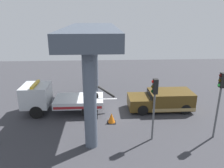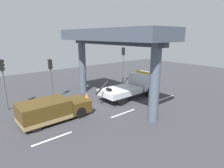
{
  "view_description": "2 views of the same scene",
  "coord_description": "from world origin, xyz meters",
  "px_view_note": "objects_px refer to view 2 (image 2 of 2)",
  "views": [
    {
      "loc": [
        0.19,
        16.06,
        7.61
      ],
      "look_at": [
        -0.74,
        -0.78,
        2.04
      ],
      "focal_mm": 34.36,
      "sensor_mm": 36.0,
      "label": 1
    },
    {
      "loc": [
        -9.94,
        -12.76,
        6.16
      ],
      "look_at": [
        0.78,
        -0.18,
        1.87
      ],
      "focal_mm": 30.17,
      "sensor_mm": 36.0,
      "label": 2
    }
  ],
  "objects_px": {
    "traffic_light_far": "(51,71)",
    "traffic_cone_orange": "(87,97)",
    "towed_van_green": "(52,110)",
    "traffic_light_mid": "(123,58)",
    "tow_truck_white": "(134,85)",
    "traffic_light_near": "(3,74)"
  },
  "relations": [
    {
      "from": "towed_van_green",
      "to": "traffic_light_mid",
      "type": "bearing_deg",
      "value": 20.85
    },
    {
      "from": "traffic_light_mid",
      "to": "traffic_light_near",
      "type": "bearing_deg",
      "value": 180.0
    },
    {
      "from": "traffic_light_near",
      "to": "traffic_light_mid",
      "type": "bearing_deg",
      "value": -0.0
    },
    {
      "from": "traffic_light_near",
      "to": "traffic_cone_orange",
      "type": "height_order",
      "value": "traffic_light_near"
    },
    {
      "from": "towed_van_green",
      "to": "traffic_cone_orange",
      "type": "distance_m",
      "value": 4.85
    },
    {
      "from": "towed_van_green",
      "to": "traffic_light_near",
      "type": "distance_m",
      "value": 5.36
    },
    {
      "from": "tow_truck_white",
      "to": "traffic_light_near",
      "type": "height_order",
      "value": "traffic_light_near"
    },
    {
      "from": "traffic_cone_orange",
      "to": "traffic_light_far",
      "type": "bearing_deg",
      "value": 136.56
    },
    {
      "from": "towed_van_green",
      "to": "traffic_cone_orange",
      "type": "bearing_deg",
      "value": 25.11
    },
    {
      "from": "traffic_light_far",
      "to": "towed_van_green",
      "type": "bearing_deg",
      "value": -114.02
    },
    {
      "from": "towed_van_green",
      "to": "traffic_light_far",
      "type": "height_order",
      "value": "traffic_light_far"
    },
    {
      "from": "towed_van_green",
      "to": "traffic_light_mid",
      "type": "xyz_separation_m",
      "value": [
        11.44,
        4.36,
        2.62
      ]
    },
    {
      "from": "traffic_light_mid",
      "to": "tow_truck_white",
      "type": "bearing_deg",
      "value": -121.1
    },
    {
      "from": "tow_truck_white",
      "to": "towed_van_green",
      "type": "bearing_deg",
      "value": 179.99
    },
    {
      "from": "towed_van_green",
      "to": "traffic_light_mid",
      "type": "distance_m",
      "value": 12.52
    },
    {
      "from": "traffic_light_far",
      "to": "traffic_cone_orange",
      "type": "relative_size",
      "value": 5.42
    },
    {
      "from": "traffic_cone_orange",
      "to": "tow_truck_white",
      "type": "bearing_deg",
      "value": -24.84
    },
    {
      "from": "towed_van_green",
      "to": "traffic_cone_orange",
      "type": "xyz_separation_m",
      "value": [
        4.38,
        2.05,
        -0.43
      ]
    },
    {
      "from": "traffic_light_far",
      "to": "traffic_cone_orange",
      "type": "distance_m",
      "value": 4.22
    },
    {
      "from": "traffic_light_near",
      "to": "traffic_light_far",
      "type": "relative_size",
      "value": 1.08
    },
    {
      "from": "traffic_light_mid",
      "to": "traffic_light_far",
      "type": "bearing_deg",
      "value": 180.0
    },
    {
      "from": "towed_van_green",
      "to": "traffic_light_near",
      "type": "height_order",
      "value": "traffic_light_near"
    }
  ]
}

